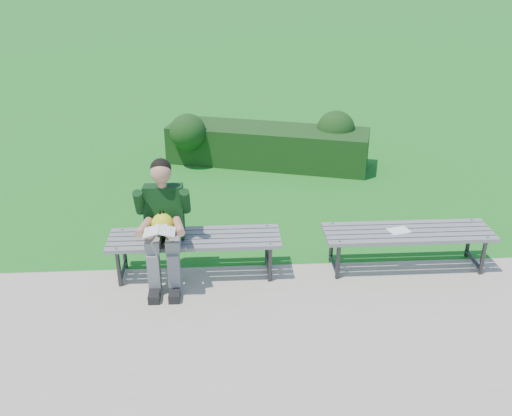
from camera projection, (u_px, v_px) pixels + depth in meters
ground at (244, 267)px, 6.31m from camera, size 80.00×80.00×0.00m
walkway at (252, 375)px, 4.72m from camera, size 30.00×3.50×0.02m
hedge at (268, 143)px, 9.11m from camera, size 3.28×1.65×0.87m
bench_left at (195, 241)px, 5.99m from camera, size 1.80×0.50×0.46m
bench_right at (408, 235)px, 6.12m from camera, size 1.80×0.50×0.46m
seated_boy at (163, 221)px, 5.76m from camera, size 0.56×0.76×1.31m
paper_sheet at (399, 231)px, 6.09m from camera, size 0.26×0.21×0.01m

